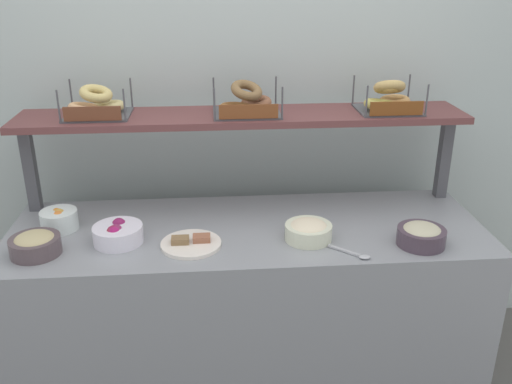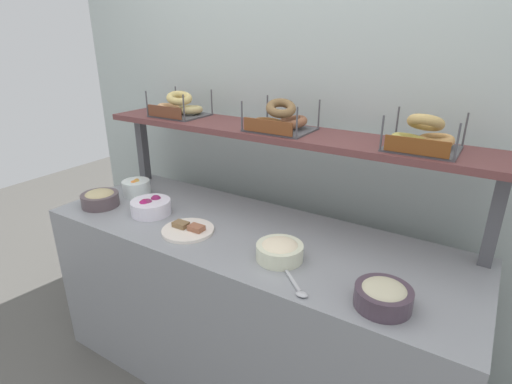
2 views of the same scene
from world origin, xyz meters
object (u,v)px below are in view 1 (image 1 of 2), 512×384
bowl_beet_salad (118,233)px  serving_plate_white (191,243)px  bagel_basket_cinnamon_raisin (246,103)px  bagel_basket_sesame (388,100)px  serving_spoon_near_plate (355,254)px  bowl_fruit_salad (59,219)px  bowl_potato_salad (308,230)px  bagel_basket_plain (97,105)px  bowl_hummus (35,244)px  bowl_tuna_salad (421,235)px

bowl_beet_salad → serving_plate_white: bowl_beet_salad is taller
bagel_basket_cinnamon_raisin → bagel_basket_sesame: (0.63, 0.00, 0.00)m
serving_spoon_near_plate → bagel_basket_sesame: (0.25, 0.54, 0.47)m
bowl_fruit_salad → bagel_basket_cinnamon_raisin: 0.94m
bowl_potato_salad → bagel_basket_plain: bearing=155.0°
bowl_fruit_salad → bagel_basket_cinnamon_raisin: bearing=14.2°
bowl_potato_salad → serving_plate_white: (-0.48, -0.02, -0.03)m
bowl_potato_salad → bowl_hummus: bowl_hummus is taller
bowl_hummus → serving_spoon_near_plate: bowl_hummus is taller
bowl_beet_salad → bagel_basket_plain: bagel_basket_plain is taller
bowl_beet_salad → serving_plate_white: bearing=-10.0°
bowl_tuna_salad → bowl_hummus: bearing=178.1°
bowl_beet_salad → bowl_hummus: bowl_beet_salad is taller
bagel_basket_cinnamon_raisin → bagel_basket_plain: bearing=178.3°
bowl_tuna_salad → bowl_fruit_salad: bowl_fruit_salad is taller
bowl_fruit_salad → bagel_basket_sesame: bearing=8.1°
bagel_basket_cinnamon_raisin → bowl_fruit_salad: bearing=-165.8°
serving_plate_white → serving_spoon_near_plate: 0.65m
bowl_hummus → bagel_basket_cinnamon_raisin: 1.04m
bowl_beet_salad → bagel_basket_plain: bearing=105.2°
bagel_basket_plain → serving_plate_white: bearing=-46.9°
bowl_fruit_salad → serving_plate_white: size_ratio=0.63×
bowl_tuna_salad → serving_spoon_near_plate: 0.29m
bowl_potato_salad → serving_spoon_near_plate: size_ratio=1.32×
serving_spoon_near_plate → bagel_basket_cinnamon_raisin: bagel_basket_cinnamon_raisin is taller
bowl_potato_salad → bowl_fruit_salad: size_ratio=1.25×
bowl_hummus → bowl_tuna_salad: same height
bowl_beet_salad → bowl_potato_salad: bearing=-2.7°
bagel_basket_plain → serving_spoon_near_plate: bearing=-28.5°
serving_plate_white → bagel_basket_cinnamon_raisin: (0.25, 0.40, 0.47)m
bowl_beet_salad → bagel_basket_plain: 0.58m
bagel_basket_plain → bagel_basket_sesame: bagel_basket_sesame is taller
bowl_potato_salad → bowl_tuna_salad: bowl_tuna_salad is taller
serving_spoon_near_plate → bagel_basket_cinnamon_raisin: 0.81m
bowl_beet_salad → bowl_tuna_salad: same height
bowl_beet_salad → bagel_basket_cinnamon_raisin: size_ratio=0.68×
bowl_beet_salad → bowl_fruit_salad: (-0.26, 0.15, 0.00)m
bowl_potato_salad → serving_plate_white: size_ratio=0.79×
bowl_fruit_salad → serving_plate_white: bearing=-19.6°
bowl_beet_salad → bowl_tuna_salad: bearing=-5.6°
bagel_basket_cinnamon_raisin → bagel_basket_sesame: 0.63m
bowl_fruit_salad → bagel_basket_cinnamon_raisin: bagel_basket_cinnamon_raisin is taller
bagel_basket_sesame → serving_plate_white: bearing=-155.5°
bowl_beet_salad → bowl_tuna_salad: 1.22m
bowl_beet_salad → serving_spoon_near_plate: bowl_beet_salad is taller
serving_spoon_near_plate → serving_plate_white: bearing=167.9°
serving_plate_white → serving_spoon_near_plate: (0.63, -0.14, -0.00)m
bowl_beet_salad → bowl_hummus: bearing=-167.3°
serving_plate_white → bagel_basket_plain: bagel_basket_plain is taller
bowl_hummus → bowl_tuna_salad: (1.51, -0.05, 0.00)m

